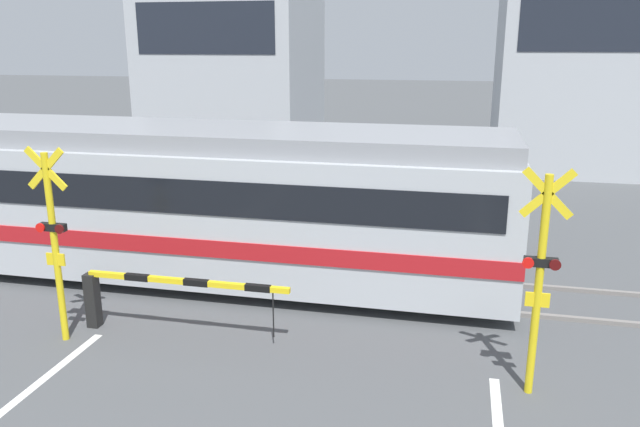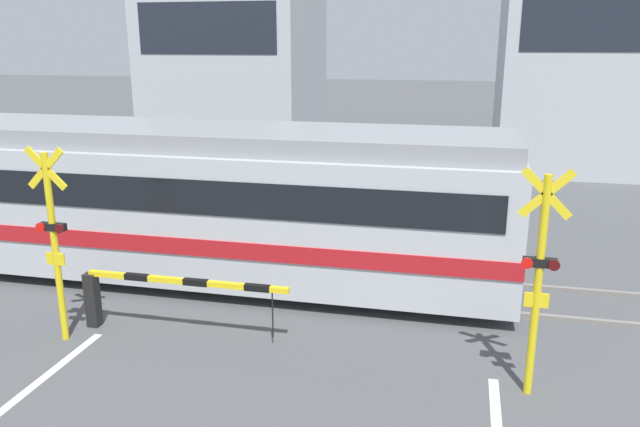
{
  "view_description": "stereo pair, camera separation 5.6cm",
  "coord_description": "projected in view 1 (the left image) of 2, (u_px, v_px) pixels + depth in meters",
  "views": [
    {
      "loc": [
        2.52,
        -1.63,
        4.77
      ],
      "look_at": [
        0.0,
        9.55,
        1.6
      ],
      "focal_mm": 35.0,
      "sensor_mm": 36.0,
      "label": 1
    },
    {
      "loc": [
        2.58,
        -1.61,
        4.77
      ],
      "look_at": [
        0.0,
        9.55,
        1.6
      ],
      "focal_mm": 35.0,
      "sensor_mm": 36.0,
      "label": 2
    }
  ],
  "objects": [
    {
      "name": "crossing_barrier_far",
      "position": [
        454.0,
        220.0,
        14.58
      ],
      "size": [
        3.62,
        0.2,
        1.03
      ],
      "color": "black",
      "rests_on": "ground_plane"
    },
    {
      "name": "crossing_signal_left",
      "position": [
        54.0,
        237.0,
        9.87
      ],
      "size": [
        0.68,
        0.15,
        3.22
      ],
      "color": "yellow",
      "rests_on": "ground_plane"
    },
    {
      "name": "pedestrian",
      "position": [
        390.0,
        173.0,
        18.34
      ],
      "size": [
        0.38,
        0.23,
        1.79
      ],
      "color": "brown",
      "rests_on": "ground_plane"
    },
    {
      "name": "building_right_of_street",
      "position": [
        574.0,
        37.0,
        23.54
      ],
      "size": [
        5.39,
        6.16,
        9.84
      ],
      "color": "#B2B7BC",
      "rests_on": "ground_plane"
    },
    {
      "name": "building_left_of_street",
      "position": [
        233.0,
        41.0,
        26.47
      ],
      "size": [
        6.6,
        6.16,
        9.55
      ],
      "color": "#B2B7BC",
      "rests_on": "ground_plane"
    },
    {
      "name": "commuter_train",
      "position": [
        100.0,
        192.0,
        13.27
      ],
      "size": [
        17.19,
        3.01,
        3.13
      ],
      "color": "#B7BCC1",
      "rests_on": "ground_plane"
    },
    {
      "name": "rail_track_near",
      "position": [
        316.0,
        296.0,
        11.99
      ],
      "size": [
        50.0,
        0.1,
        0.08
      ],
      "color": "gray",
      "rests_on": "ground_plane"
    },
    {
      "name": "rail_track_far",
      "position": [
        331.0,
        270.0,
        13.34
      ],
      "size": [
        50.0,
        0.1,
        0.08
      ],
      "color": "gray",
      "rests_on": "ground_plane"
    },
    {
      "name": "crossing_barrier_near",
      "position": [
        143.0,
        291.0,
        10.42
      ],
      "size": [
        3.62,
        0.2,
        1.03
      ],
      "color": "black",
      "rests_on": "ground_plane"
    },
    {
      "name": "crossing_signal_right",
      "position": [
        540.0,
        274.0,
        8.31
      ],
      "size": [
        0.68,
        0.15,
        3.22
      ],
      "color": "yellow",
      "rests_on": "ground_plane"
    }
  ]
}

